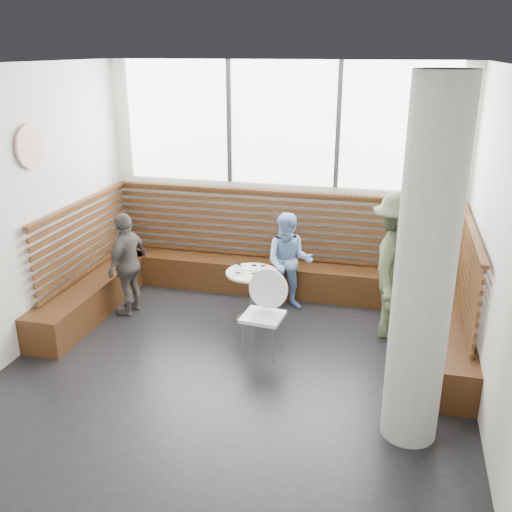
% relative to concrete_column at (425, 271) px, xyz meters
% --- Properties ---
extents(room, '(5.00, 5.00, 3.20)m').
position_rel_concrete_column_xyz_m(room, '(-1.85, 0.60, 0.00)').
color(room, silver).
rests_on(room, ground).
extents(booth, '(5.00, 2.50, 1.44)m').
position_rel_concrete_column_xyz_m(booth, '(-1.85, 2.37, -1.19)').
color(booth, '#391F0E').
rests_on(booth, ground).
extents(concrete_column, '(0.50, 0.50, 3.20)m').
position_rel_concrete_column_xyz_m(concrete_column, '(0.00, 0.00, 0.00)').
color(concrete_column, gray).
rests_on(concrete_column, ground).
extents(wall_art, '(0.03, 0.50, 0.50)m').
position_rel_concrete_column_xyz_m(wall_art, '(-4.31, 1.00, 0.70)').
color(wall_art, white).
rests_on(wall_art, room).
extents(cafe_table, '(0.66, 0.66, 0.68)m').
position_rel_concrete_column_xyz_m(cafe_table, '(-1.98, 1.88, -1.12)').
color(cafe_table, silver).
rests_on(cafe_table, ground).
extents(cafe_chair, '(0.47, 0.45, 0.97)m').
position_rel_concrete_column_xyz_m(cafe_chair, '(-1.63, 1.14, -1.03)').
color(cafe_chair, white).
rests_on(cafe_chair, ground).
extents(adult_man, '(0.88, 1.28, 1.83)m').
position_rel_concrete_column_xyz_m(adult_man, '(-0.19, 1.89, -0.69)').
color(adult_man, '#465136').
rests_on(adult_man, ground).
extents(child_back, '(0.70, 0.58, 1.33)m').
position_rel_concrete_column_xyz_m(child_back, '(-1.59, 2.37, -0.94)').
color(child_back, '#7D9ED9').
rests_on(child_back, ground).
extents(child_left, '(0.44, 0.84, 1.37)m').
position_rel_concrete_column_xyz_m(child_left, '(-3.62, 1.74, -0.91)').
color(child_left, '#504C48').
rests_on(child_left, ground).
extents(plate_near, '(0.22, 0.22, 0.02)m').
position_rel_concrete_column_xyz_m(plate_near, '(-2.05, 2.00, -0.92)').
color(plate_near, white).
rests_on(plate_near, cafe_table).
extents(plate_far, '(0.21, 0.21, 0.02)m').
position_rel_concrete_column_xyz_m(plate_far, '(-1.93, 2.00, -0.92)').
color(plate_far, white).
rests_on(plate_far, cafe_table).
extents(glass_left, '(0.08, 0.08, 0.12)m').
position_rel_concrete_column_xyz_m(glass_left, '(-2.14, 1.82, -0.87)').
color(glass_left, white).
rests_on(glass_left, cafe_table).
extents(glass_mid, '(0.07, 0.07, 0.11)m').
position_rel_concrete_column_xyz_m(glass_mid, '(-1.94, 1.84, -0.87)').
color(glass_mid, white).
rests_on(glass_mid, cafe_table).
extents(glass_right, '(0.07, 0.07, 0.11)m').
position_rel_concrete_column_xyz_m(glass_right, '(-1.82, 1.85, -0.87)').
color(glass_right, white).
rests_on(glass_right, cafe_table).
extents(menu_card, '(0.21, 0.18, 0.00)m').
position_rel_concrete_column_xyz_m(menu_card, '(-1.93, 1.71, -0.92)').
color(menu_card, '#A5C64C').
rests_on(menu_card, cafe_table).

